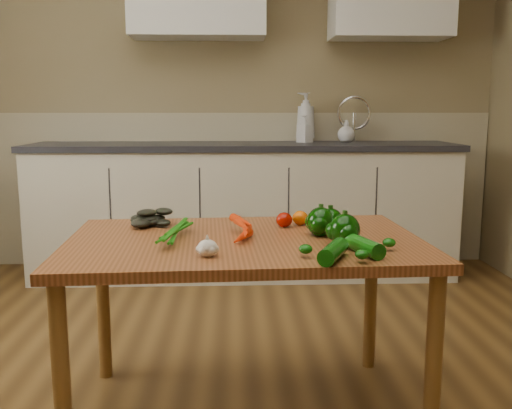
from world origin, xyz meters
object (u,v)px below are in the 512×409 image
object	(u,v)px
soap_bottle_a	(306,117)
pepper_a	(321,222)
soap_bottle_c	(346,131)
leafy_greens	(149,215)
pepper_c	(345,230)
soap_bottle_b	(305,129)
tomato_a	(284,220)
tomato_b	(300,218)
table	(245,258)
pepper_b	(330,222)
zucchini_b	(333,252)
carrot_bunch	(222,229)
tomato_c	(325,220)
zucchini_a	(362,245)
garlic_bulb	(207,248)

from	to	relation	value
soap_bottle_a	pepper_a	xyz separation A→B (m)	(-0.19, -2.01, -0.35)
soap_bottle_c	leafy_greens	distance (m)	2.07
leafy_greens	pepper_c	distance (m)	0.79
soap_bottle_b	tomato_a	distance (m)	1.80
tomato_b	pepper_a	bearing A→B (deg)	-75.15
table	soap_bottle_c	size ratio (longest dim) A/B	8.50
soap_bottle_a	pepper_b	xyz separation A→B (m)	(-0.15, -2.00, -0.35)
pepper_b	leafy_greens	bearing A→B (deg)	164.89
pepper_c	zucchini_b	world-z (taller)	pepper_c
soap_bottle_a	zucchini_b	size ratio (longest dim) A/B	1.94
carrot_bunch	soap_bottle_a	bearing A→B (deg)	72.09
soap_bottle_a	tomato_c	world-z (taller)	soap_bottle_a
carrot_bunch	tomato_c	xyz separation A→B (m)	(0.39, 0.13, 0.00)
soap_bottle_c	zucchini_a	world-z (taller)	soap_bottle_c
soap_bottle_b	leafy_greens	bearing A→B (deg)	-66.09
pepper_a	zucchini_b	xyz separation A→B (m)	(-0.01, -0.34, -0.02)
soap_bottle_a	garlic_bulb	distance (m)	2.40
leafy_greens	garlic_bulb	world-z (taller)	leafy_greens
leafy_greens	soap_bottle_a	bearing A→B (deg)	65.21
leafy_greens	tomato_a	bearing A→B (deg)	-4.54
tomato_c	zucchini_a	distance (m)	0.37
soap_bottle_c	pepper_c	bearing A→B (deg)	-21.64
pepper_a	pepper_b	bearing A→B (deg)	22.23
soap_bottle_a	pepper_b	world-z (taller)	soap_bottle_a
pepper_a	tomato_a	world-z (taller)	pepper_a
pepper_a	soap_bottle_c	bearing A→B (deg)	76.50
tomato_c	zucchini_b	xyz separation A→B (m)	(-0.05, -0.45, -0.01)
soap_bottle_a	pepper_a	bearing A→B (deg)	-27.33
soap_bottle_a	carrot_bunch	bearing A→B (deg)	-37.08
carrot_bunch	zucchini_a	xyz separation A→B (m)	(0.45, -0.24, -0.00)
soap_bottle_a	tomato_a	size ratio (longest dim) A/B	5.36
pepper_c	tomato_a	size ratio (longest dim) A/B	1.65
soap_bottle_b	tomato_a	xyz separation A→B (m)	(-0.29, -1.75, -0.29)
pepper_b	soap_bottle_b	bearing A→B (deg)	85.89
zucchini_b	table	bearing A→B (deg)	130.32
soap_bottle_b	tomato_b	distance (m)	1.75
leafy_greens	pepper_b	size ratio (longest dim) A/B	1.86
pepper_b	zucchini_b	size ratio (longest dim) A/B	0.55
zucchini_b	tomato_a	bearing A→B (deg)	102.03
soap_bottle_c	soap_bottle_a	bearing A→B (deg)	-117.07
pepper_c	tomato_c	distance (m)	0.26
garlic_bulb	pepper_a	bearing A→B (deg)	35.34
zucchini_a	carrot_bunch	bearing A→B (deg)	151.72
garlic_bulb	zucchini_a	xyz separation A→B (m)	(0.49, 0.02, -0.00)
pepper_c	zucchini_a	bearing A→B (deg)	-73.47
tomato_a	zucchini_a	size ratio (longest dim) A/B	0.31
garlic_bulb	pepper_b	bearing A→B (deg)	34.34
soap_bottle_b	leafy_greens	xyz separation A→B (m)	(-0.82, -1.71, -0.28)
soap_bottle_c	pepper_a	size ratio (longest dim) A/B	1.47
leafy_greens	pepper_c	bearing A→B (deg)	-26.06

